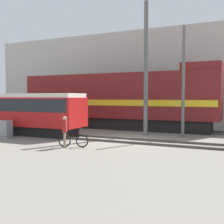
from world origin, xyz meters
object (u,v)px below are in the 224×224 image
(utility_pole_left, at_px, (146,69))
(freight_locomotive, at_px, (117,100))
(bicycle, at_px, (73,141))
(signal_box, at_px, (6,129))
(streetcar, at_px, (23,111))
(utility_pole_center, at_px, (183,82))
(person, at_px, (65,128))

(utility_pole_left, bearing_deg, freight_locomotive, 138.83)
(bicycle, bearing_deg, signal_box, 168.95)
(streetcar, bearing_deg, bicycle, -26.07)
(freight_locomotive, height_order, signal_box, freight_locomotive)
(streetcar, relative_size, utility_pole_center, 1.29)
(utility_pole_center, bearing_deg, signal_box, -155.12)
(person, height_order, signal_box, person)
(utility_pole_left, xyz_separation_m, utility_pole_center, (2.72, 0.00, -1.02))
(bicycle, relative_size, person, 0.92)
(person, bearing_deg, bicycle, 38.64)
(freight_locomotive, bearing_deg, person, -83.30)
(bicycle, bearing_deg, utility_pole_center, 52.92)
(freight_locomotive, height_order, utility_pole_center, utility_pole_center)
(utility_pole_center, relative_size, signal_box, 6.45)
(bicycle, relative_size, utility_pole_left, 0.17)
(streetcar, height_order, person, streetcar)
(signal_box, bearing_deg, bicycle, -11.05)
(freight_locomotive, relative_size, utility_pole_center, 2.30)
(freight_locomotive, distance_m, signal_box, 9.92)
(streetcar, height_order, bicycle, streetcar)
(freight_locomotive, relative_size, person, 10.09)
(freight_locomotive, xyz_separation_m, bicycle, (1.55, -9.70, -2.20))
(freight_locomotive, height_order, utility_pole_left, utility_pole_left)
(freight_locomotive, bearing_deg, utility_pole_center, -26.77)
(bicycle, bearing_deg, streetcar, 153.93)
(streetcar, xyz_separation_m, person, (6.20, -3.51, -0.69))
(person, bearing_deg, utility_pole_left, 69.44)
(person, bearing_deg, signal_box, 165.57)
(freight_locomotive, bearing_deg, signal_box, -119.65)
(bicycle, xyz_separation_m, utility_pole_center, (4.88, 6.46, 3.51))
(person, distance_m, utility_pole_left, 8.16)
(bicycle, height_order, signal_box, signal_box)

